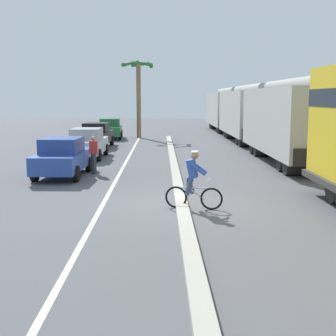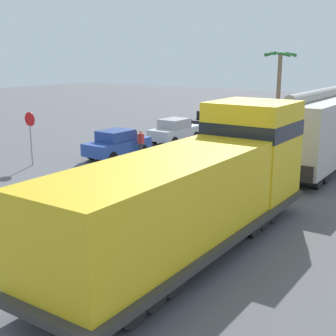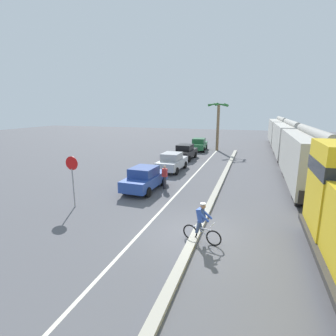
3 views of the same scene
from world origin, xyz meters
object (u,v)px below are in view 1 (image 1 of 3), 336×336
object	(u,v)px
parked_car_silver	(87,143)
parked_car_green	(110,129)
hopper_car_middle	(248,114)
parked_car_blue	(63,157)
hopper_car_trailing	(226,110)
parked_car_black	(97,135)
pedestrian_by_cars	(94,154)
hopper_car_lead	(291,122)
cyclist	(193,182)
palm_tree_near	(138,81)

from	to	relation	value
parked_car_silver	parked_car_green	distance (m)	11.96
hopper_car_middle	parked_car_blue	size ratio (longest dim) A/B	2.49
hopper_car_middle	parked_car_blue	xyz separation A→B (m)	(-10.48, -15.44, -1.26)
hopper_car_trailing	parked_car_green	world-z (taller)	hopper_car_trailing
parked_car_black	pedestrian_by_cars	bearing A→B (deg)	-82.89
hopper_car_trailing	parked_car_black	world-z (taller)	hopper_car_trailing
parked_car_black	pedestrian_by_cars	size ratio (longest dim) A/B	2.63
hopper_car_middle	parked_car_blue	bearing A→B (deg)	-124.17
hopper_car_lead	parked_car_black	bearing A→B (deg)	144.02
parked_car_green	parked_car_silver	bearing A→B (deg)	-89.79
hopper_car_trailing	parked_car_silver	distance (m)	23.53
cyclist	palm_tree_near	bearing A→B (deg)	96.34
parked_car_blue	cyclist	distance (m)	7.69
hopper_car_trailing	hopper_car_lead	bearing A→B (deg)	-90.00
parked_car_silver	cyclist	bearing A→B (deg)	-67.37
cyclist	palm_tree_near	world-z (taller)	palm_tree_near
hopper_car_trailing	parked_car_silver	bearing A→B (deg)	-116.29
parked_car_blue	parked_car_green	distance (m)	17.93
parked_car_blue	pedestrian_by_cars	size ratio (longest dim) A/B	2.63
parked_car_black	parked_car_green	distance (m)	6.35
hopper_car_middle	hopper_car_lead	bearing A→B (deg)	-90.00
hopper_car_lead	cyclist	bearing A→B (deg)	-119.51
cyclist	hopper_car_middle	bearing A→B (deg)	75.56
parked_car_blue	pedestrian_by_cars	xyz separation A→B (m)	(1.16, 0.73, 0.03)
hopper_car_trailing	parked_car_silver	world-z (taller)	hopper_car_trailing
pedestrian_by_cars	cyclist	bearing A→B (deg)	-59.73
hopper_car_trailing	palm_tree_near	world-z (taller)	palm_tree_near
hopper_car_trailing	parked_car_blue	world-z (taller)	hopper_car_trailing
parked_car_black	parked_car_green	bearing A→B (deg)	88.03
cyclist	palm_tree_near	distance (m)	25.17
parked_car_silver	parked_car_black	distance (m)	5.62
hopper_car_middle	palm_tree_near	distance (m)	9.27
hopper_car_lead	parked_car_black	world-z (taller)	hopper_car_lead
hopper_car_middle	parked_car_black	world-z (taller)	hopper_car_middle
hopper_car_middle	parked_car_green	xyz separation A→B (m)	(-10.45, 2.49, -1.26)
parked_car_blue	parked_car_green	xyz separation A→B (m)	(0.03, 17.93, 0.00)
parked_car_blue	parked_car_green	bearing A→B (deg)	89.91
hopper_car_lead	parked_car_black	xyz separation A→B (m)	(-10.67, 7.75, -1.26)
palm_tree_near	hopper_car_trailing	bearing A→B (deg)	44.73
parked_car_green	cyclist	xyz separation A→B (m)	(4.97, -23.78, 0.00)
parked_car_silver	parked_car_black	size ratio (longest dim) A/B	1.00
parked_car_black	hopper_car_trailing	bearing A→B (deg)	55.37
cyclist	palm_tree_near	xyz separation A→B (m)	(-2.75, 24.73, 3.76)
hopper_car_middle	hopper_car_trailing	bearing A→B (deg)	90.00
parked_car_black	palm_tree_near	distance (m)	8.57
hopper_car_middle	pedestrian_by_cars	bearing A→B (deg)	-122.34
hopper_car_middle	parked_car_silver	world-z (taller)	hopper_car_middle
hopper_car_middle	parked_car_black	bearing A→B (deg)	-160.15
parked_car_black	palm_tree_near	world-z (taller)	palm_tree_near
hopper_car_lead	palm_tree_near	bearing A→B (deg)	118.67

